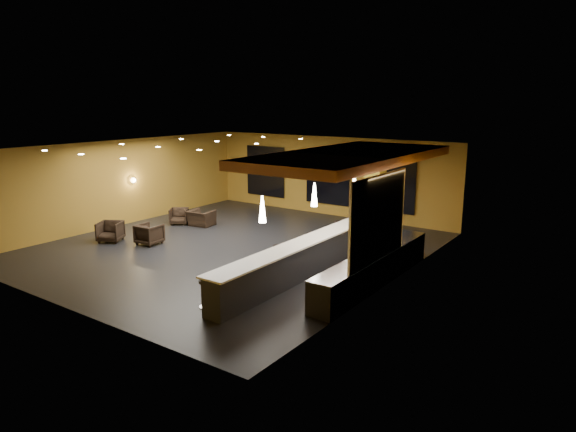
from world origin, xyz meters
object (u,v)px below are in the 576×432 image
Objects in this scene: bar_stool_0 at (206,290)px; armchair_a at (110,231)px; armchair_c at (179,216)px; armchair_d at (201,218)px; staff_b at (385,235)px; prep_counter at (374,269)px; pendant_1 at (314,195)px; bar_stool_2 at (279,255)px; staff_c at (392,234)px; bar_counter at (305,259)px; staff_a at (373,233)px; bar_stool_1 at (250,271)px; column at (375,194)px; armchair_b at (149,234)px; pendant_0 at (262,209)px; bar_stool_4 at (340,230)px; pendant_2 at (354,183)px; bar_stool_3 at (312,242)px.

armchair_a is at bearing 161.13° from bar_stool_0.
armchair_c reaches higher than armchair_d.
staff_b is at bearing -32.30° from armchair_c.
pendant_1 is at bearing 180.00° from prep_counter.
bar_stool_2 is at bearing -143.11° from pendant_1.
staff_c reaches higher than armchair_a.
bar_counter is 9.98× the size of bar_stool_2.
prep_counter is at bearing -77.21° from staff_a.
pendant_1 is 2.11m from bar_stool_2.
bar_stool_1 is (7.18, -0.74, 0.10)m from armchair_a.
column is 4.30× the size of armchair_b.
staff_b is at bearing 55.93° from bar_stool_2.
pendant_0 is (-2.00, -2.50, 1.92)m from prep_counter.
prep_counter is at bearing -47.11° from bar_stool_4.
bar_counter is 11.43× the size of pendant_2.
prep_counter is at bearing -46.68° from armchair_c.
pendant_2 reaches higher than bar_stool_2.
bar_stool_3 reaches higher than armchair_a.
pendant_2 is 0.86× the size of armchair_b.
bar_stool_3 is (7.09, 2.57, 0.15)m from armchair_a.
bar_stool_3 reaches higher than bar_stool_0.
pendant_0 reaches higher than bar_stool_4.
staff_b is at bearing -137.47° from staff_c.
bar_stool_3 is at bearing -42.22° from armchair_c.
pendant_0 reaches higher than bar_stool_2.
staff_c reaches higher than bar_stool_1.
staff_b is 2.07× the size of armchair_c.
pendant_1 is 3.00m from staff_a.
pendant_1 is at bearing -49.32° from armchair_c.
column is at bearing 83.98° from bar_stool_1.
bar_stool_1 is at bearing -96.02° from column.
armchair_b is 1.13× the size of bar_stool_0.
pendant_2 is at bearing -31.19° from armchair_c.
armchair_b is at bearing -99.10° from armchair_c.
prep_counter is 4.77m from bar_stool_0.
bar_counter is 9.29× the size of bar_stool_4.
staff_a reaches higher than bar_counter.
pendant_1 reaches higher than staff_b.
staff_c is at bearing 66.74° from bar_counter.
bar_stool_0 is at bearing -125.81° from staff_c.
bar_stool_4 is at bearing 97.82° from pendant_0.
bar_stool_1 is at bearing -88.54° from bar_stool_3.
staff_c is 6.91m from bar_stool_0.
bar_stool_0 is 0.89× the size of bar_stool_2.
staff_c is at bearing 56.26° from bar_stool_2.
armchair_b is 5.88m from bar_stool_1.
pendant_2 is at bearing -31.57° from bar_stool_4.
prep_counter is 2.77m from pendant_1.
column is 9.73m from armchair_a.
bar_stool_1 is 5.20m from bar_stool_4.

